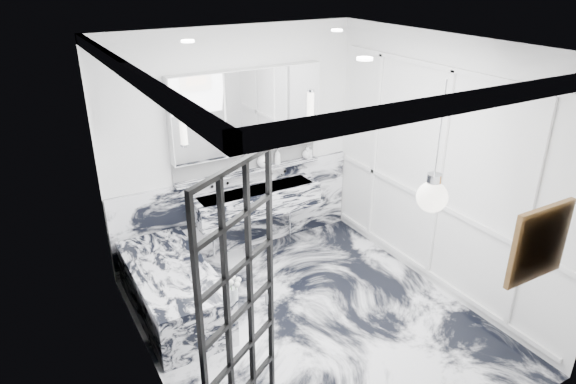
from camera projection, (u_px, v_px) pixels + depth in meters
floor at (313, 323)px, 5.31m from camera, size 3.60×3.60×0.00m
ceiling at (319, 45)px, 4.17m from camera, size 3.60×3.60×0.00m
wall_back at (235, 146)px, 6.16m from camera, size 3.60×0.00×3.60m
wall_front at (466, 304)px, 3.32m from camera, size 3.60×0.00×3.60m
wall_left at (144, 244)px, 4.01m from camera, size 0.00×3.60×3.60m
wall_right at (442, 169)px, 5.47m from camera, size 0.00×3.60×3.60m
marble_clad_back at (239, 212)px, 6.50m from camera, size 3.18×0.05×1.05m
marble_clad_left at (146, 250)px, 4.04m from camera, size 0.02×3.56×2.68m
panel_molding at (439, 178)px, 5.50m from camera, size 0.03×3.40×2.30m
soap_bottle_a at (278, 157)px, 6.42m from camera, size 0.10×0.10×0.21m
soap_bottle_b at (308, 152)px, 6.63m from camera, size 0.09×0.09×0.17m
soap_bottle_c at (307, 153)px, 6.63m from camera, size 0.16×0.16×0.16m
face_pot at (263, 162)px, 6.34m from camera, size 0.16×0.16×0.16m
amber_bottle at (266, 163)px, 6.37m from camera, size 0.04×0.04×0.10m
flower_vase at (234, 294)px, 4.75m from camera, size 0.07×0.07×0.12m
crittall_door at (240, 313)px, 3.68m from camera, size 0.77×0.50×2.24m
artwork at (540, 243)px, 3.59m from camera, size 0.47×0.05×0.47m
pendant_light at (432, 197)px, 3.52m from camera, size 0.22×0.22×0.22m
trough_sink at (256, 201)px, 6.31m from camera, size 1.60×0.45×0.30m
ledge at (250, 171)px, 6.30m from camera, size 1.90×0.14×0.04m
subway_tile at (247, 159)px, 6.30m from camera, size 1.90×0.03×0.23m
mirror_cabinet at (248, 112)px, 6.00m from camera, size 1.90×0.16×1.00m
sconce_left at (183, 127)px, 5.57m from camera, size 0.07×0.07×0.40m
sconce_right at (311, 108)px, 6.31m from camera, size 0.07×0.07×0.40m
bathtub at (173, 290)px, 5.37m from camera, size 0.75×1.65×0.55m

